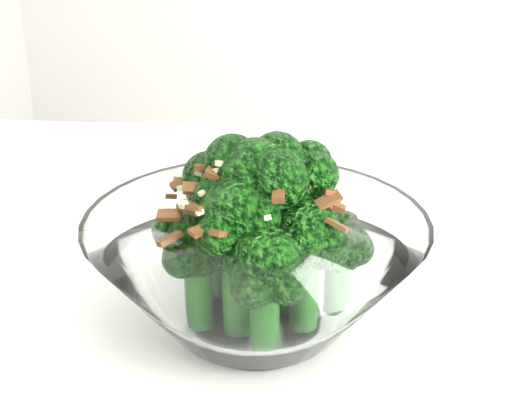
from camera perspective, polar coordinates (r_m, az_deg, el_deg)
The scene contains 2 objects.
table at distance 0.62m, azimuth -12.06°, elevation -12.09°, with size 1.42×1.22×0.75m.
broccoli_dish at distance 0.51m, azimuth 0.09°, elevation -4.09°, with size 0.22×0.22×0.14m.
Camera 1 is at (0.30, -0.28, 1.04)m, focal length 55.00 mm.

